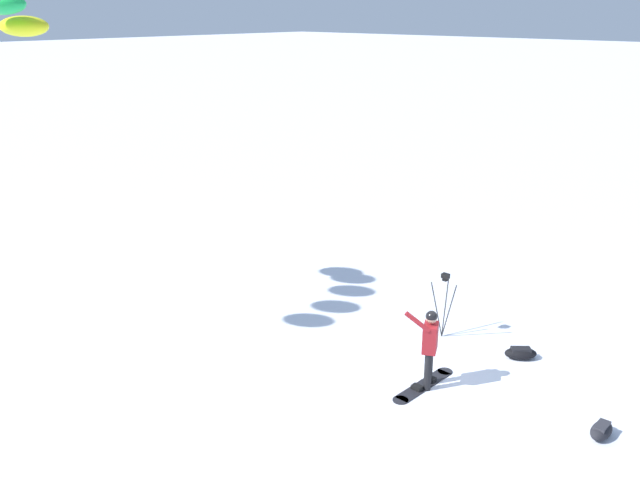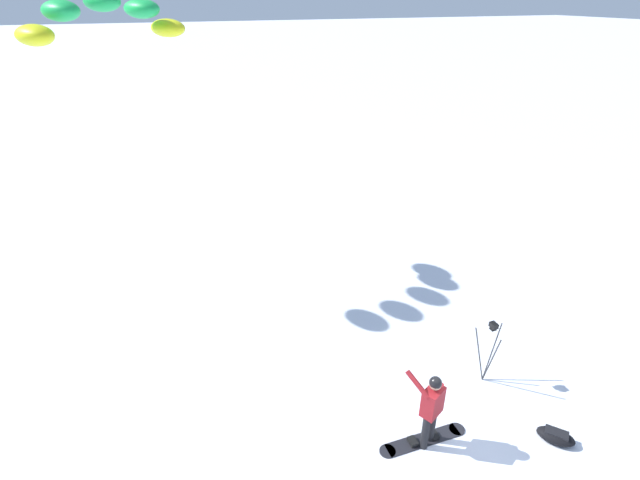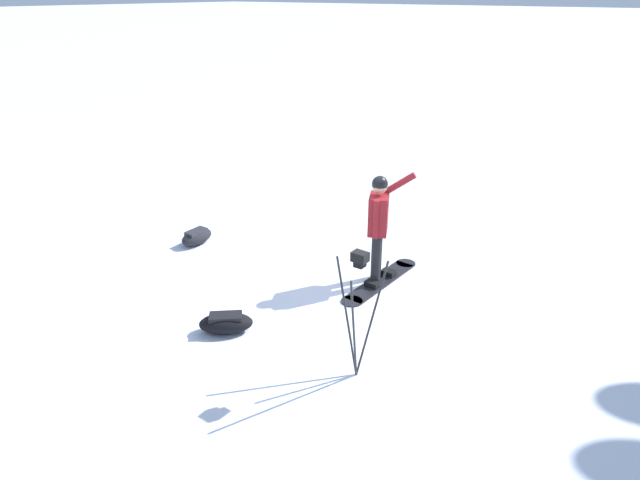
{
  "view_description": "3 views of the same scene",
  "coord_description": "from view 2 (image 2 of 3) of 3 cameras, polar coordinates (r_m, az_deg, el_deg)",
  "views": [
    {
      "loc": [
        10.42,
        5.8,
        6.92
      ],
      "look_at": [
        1.31,
        -2.61,
        2.67
      ],
      "focal_mm": 38.03,
      "sensor_mm": 36.0,
      "label": 1
    },
    {
      "loc": [
        4.52,
        4.43,
        7.34
      ],
      "look_at": [
        1.66,
        -3.18,
        3.08
      ],
      "focal_mm": 26.46,
      "sensor_mm": 36.0,
      "label": 2
    },
    {
      "loc": [
        -5.69,
        -4.1,
        3.89
      ],
      "look_at": [
        -0.26,
        -0.06,
        0.86
      ],
      "focal_mm": 31.48,
      "sensor_mm": 36.0,
      "label": 3
    }
  ],
  "objects": [
    {
      "name": "camera_tripod",
      "position": [
        10.42,
        19.93,
        -11.38
      ],
      "size": [
        0.62,
        0.52,
        1.5
      ],
      "color": "#262628",
      "rests_on": "ground_plane"
    },
    {
      "name": "traction_kite",
      "position": [
        12.96,
        -24.59,
        23.34
      ],
      "size": [
        3.98,
        2.8,
        1.06
      ],
      "color": "yellow"
    },
    {
      "name": "ground_plane",
      "position": [
        9.69,
        17.45,
        -23.3
      ],
      "size": [
        300.0,
        300.0,
        0.0
      ],
      "primitive_type": "plane",
      "color": "white"
    },
    {
      "name": "snowboard",
      "position": [
        9.65,
        12.37,
        -22.5
      ],
      "size": [
        1.76,
        0.33,
        0.1
      ],
      "color": "black",
      "rests_on": "ground_plane"
    },
    {
      "name": "snowboarder",
      "position": [
        8.94,
        13.36,
        -18.83
      ],
      "size": [
        0.66,
        0.58,
        1.62
      ],
      "color": "black",
      "rests_on": "ground_plane"
    },
    {
      "name": "gear_bag_large",
      "position": [
        10.33,
        26.62,
        -20.44
      ],
      "size": [
        0.7,
        0.72,
        0.24
      ],
      "color": "black",
      "rests_on": "ground_plane"
    }
  ]
}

